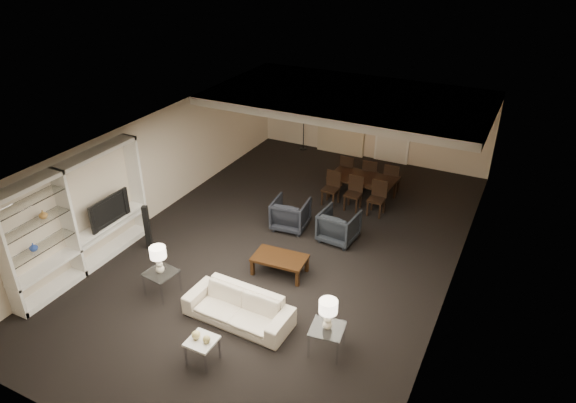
# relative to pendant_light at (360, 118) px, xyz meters

# --- Properties ---
(floor) EXTENTS (11.00, 11.00, 0.00)m
(floor) POSITION_rel_pendant_light_xyz_m (-0.30, -3.50, -1.92)
(floor) COLOR black
(floor) RESTS_ON ground
(ceiling) EXTENTS (7.00, 11.00, 0.02)m
(ceiling) POSITION_rel_pendant_light_xyz_m (-0.30, -3.50, 0.58)
(ceiling) COLOR silver
(ceiling) RESTS_ON ground
(wall_back) EXTENTS (7.00, 0.02, 2.50)m
(wall_back) POSITION_rel_pendant_light_xyz_m (-0.30, 2.00, -0.67)
(wall_back) COLOR beige
(wall_back) RESTS_ON ground
(wall_front) EXTENTS (7.00, 0.02, 2.50)m
(wall_front) POSITION_rel_pendant_light_xyz_m (-0.30, -9.00, -0.67)
(wall_front) COLOR beige
(wall_front) RESTS_ON ground
(wall_left) EXTENTS (0.02, 11.00, 2.50)m
(wall_left) POSITION_rel_pendant_light_xyz_m (-3.80, -3.50, -0.67)
(wall_left) COLOR beige
(wall_left) RESTS_ON ground
(wall_right) EXTENTS (0.02, 11.00, 2.50)m
(wall_right) POSITION_rel_pendant_light_xyz_m (3.20, -3.50, -0.67)
(wall_right) COLOR beige
(wall_right) RESTS_ON ground
(ceiling_soffit) EXTENTS (7.00, 4.00, 0.20)m
(ceiling_soffit) POSITION_rel_pendant_light_xyz_m (-0.30, 0.00, 0.48)
(ceiling_soffit) COLOR silver
(ceiling_soffit) RESTS_ON ceiling
(curtains) EXTENTS (1.50, 0.12, 2.40)m
(curtains) POSITION_rel_pendant_light_xyz_m (-1.20, 1.92, -0.72)
(curtains) COLOR beige
(curtains) RESTS_ON wall_back
(door) EXTENTS (0.90, 0.05, 2.10)m
(door) POSITION_rel_pendant_light_xyz_m (0.40, 1.97, -0.87)
(door) COLOR silver
(door) RESTS_ON wall_back
(painting) EXTENTS (0.95, 0.04, 0.65)m
(painting) POSITION_rel_pendant_light_xyz_m (1.80, 1.96, -0.37)
(painting) COLOR #142D38
(painting) RESTS_ON wall_back
(media_unit) EXTENTS (0.38, 3.40, 2.35)m
(media_unit) POSITION_rel_pendant_light_xyz_m (-3.61, -6.10, -0.74)
(media_unit) COLOR white
(media_unit) RESTS_ON wall_left
(pendant_light) EXTENTS (0.52, 0.52, 0.24)m
(pendant_light) POSITION_rel_pendant_light_xyz_m (0.00, 0.00, 0.00)
(pendant_light) COLOR #D8591E
(pendant_light) RESTS_ON ceiling_soffit
(sofa) EXTENTS (1.98, 0.83, 0.57)m
(sofa) POSITION_rel_pendant_light_xyz_m (0.01, -6.09, -1.63)
(sofa) COLOR beige
(sofa) RESTS_ON floor
(coffee_table) EXTENTS (1.12, 0.71, 0.39)m
(coffee_table) POSITION_rel_pendant_light_xyz_m (0.01, -4.49, -1.73)
(coffee_table) COLOR #301C0D
(coffee_table) RESTS_ON floor
(armchair_left) EXTENTS (0.86, 0.88, 0.73)m
(armchair_left) POSITION_rel_pendant_light_xyz_m (-0.59, -2.79, -1.56)
(armchair_left) COLOR black
(armchair_left) RESTS_ON floor
(armchair_right) EXTENTS (0.84, 0.86, 0.73)m
(armchair_right) POSITION_rel_pendant_light_xyz_m (0.61, -2.79, -1.56)
(armchair_right) COLOR black
(armchair_right) RESTS_ON floor
(side_table_left) EXTENTS (0.60, 0.60, 0.50)m
(side_table_left) POSITION_rel_pendant_light_xyz_m (-1.69, -6.09, -1.67)
(side_table_left) COLOR white
(side_table_left) RESTS_ON floor
(side_table_right) EXTENTS (0.61, 0.61, 0.50)m
(side_table_right) POSITION_rel_pendant_light_xyz_m (1.71, -6.09, -1.67)
(side_table_right) COLOR white
(side_table_right) RESTS_ON floor
(table_lamp_left) EXTENTS (0.34, 0.34, 0.56)m
(table_lamp_left) POSITION_rel_pendant_light_xyz_m (-1.69, -6.09, -1.14)
(table_lamp_left) COLOR beige
(table_lamp_left) RESTS_ON side_table_left
(table_lamp_right) EXTENTS (0.33, 0.33, 0.56)m
(table_lamp_right) POSITION_rel_pendant_light_xyz_m (1.71, -6.09, -1.14)
(table_lamp_right) COLOR white
(table_lamp_right) RESTS_ON side_table_right
(marble_table) EXTENTS (0.45, 0.45, 0.45)m
(marble_table) POSITION_rel_pendant_light_xyz_m (0.01, -7.19, -1.70)
(marble_table) COLOR white
(marble_table) RESTS_ON floor
(gold_gourd_a) EXTENTS (0.14, 0.14, 0.14)m
(gold_gourd_a) POSITION_rel_pendant_light_xyz_m (-0.09, -7.19, -1.40)
(gold_gourd_a) COLOR #F1DB7F
(gold_gourd_a) RESTS_ON marble_table
(gold_gourd_b) EXTENTS (0.13, 0.13, 0.13)m
(gold_gourd_b) POSITION_rel_pendant_light_xyz_m (0.11, -7.19, -1.41)
(gold_gourd_b) COLOR tan
(gold_gourd_b) RESTS_ON marble_table
(television) EXTENTS (1.06, 0.14, 0.61)m
(television) POSITION_rel_pendant_light_xyz_m (-3.58, -5.42, -0.86)
(television) COLOR black
(television) RESTS_ON media_unit
(vase_blue) EXTENTS (0.15, 0.15, 0.16)m
(vase_blue) POSITION_rel_pendant_light_xyz_m (-3.61, -7.18, -0.78)
(vase_blue) COLOR #24419E
(vase_blue) RESTS_ON media_unit
(vase_amber) EXTENTS (0.16, 0.16, 0.16)m
(vase_amber) POSITION_rel_pendant_light_xyz_m (-3.61, -6.83, -0.28)
(vase_amber) COLOR #AA7838
(vase_amber) RESTS_ON media_unit
(floor_speaker) EXTENTS (0.15, 0.15, 1.03)m
(floor_speaker) POSITION_rel_pendant_light_xyz_m (-2.97, -4.95, -1.40)
(floor_speaker) COLOR black
(floor_speaker) RESTS_ON floor
(dining_table) EXTENTS (1.70, 1.01, 0.58)m
(dining_table) POSITION_rel_pendant_light_xyz_m (0.40, -0.66, -1.63)
(dining_table) COLOR black
(dining_table) RESTS_ON floor
(chair_nl) EXTENTS (0.42, 0.42, 0.86)m
(chair_nl) POSITION_rel_pendant_light_xyz_m (-0.20, -1.31, -1.49)
(chair_nl) COLOR black
(chair_nl) RESTS_ON floor
(chair_nm) EXTENTS (0.40, 0.40, 0.86)m
(chair_nm) POSITION_rel_pendant_light_xyz_m (0.40, -1.31, -1.49)
(chair_nm) COLOR black
(chair_nm) RESTS_ON floor
(chair_nr) EXTENTS (0.41, 0.41, 0.86)m
(chair_nr) POSITION_rel_pendant_light_xyz_m (1.00, -1.31, -1.49)
(chair_nr) COLOR black
(chair_nr) RESTS_ON floor
(chair_fl) EXTENTS (0.42, 0.42, 0.86)m
(chair_fl) POSITION_rel_pendant_light_xyz_m (-0.20, -0.01, -1.49)
(chair_fl) COLOR black
(chair_fl) RESTS_ON floor
(chair_fm) EXTENTS (0.45, 0.45, 0.86)m
(chair_fm) POSITION_rel_pendant_light_xyz_m (0.40, -0.01, -1.49)
(chair_fm) COLOR black
(chair_fm) RESTS_ON floor
(chair_fr) EXTENTS (0.42, 0.42, 0.86)m
(chair_fr) POSITION_rel_pendant_light_xyz_m (1.00, -0.01, -1.49)
(chair_fr) COLOR black
(chair_fr) RESTS_ON floor
(floor_lamp) EXTENTS (0.26, 0.26, 1.66)m
(floor_lamp) POSITION_rel_pendant_light_xyz_m (-2.36, 1.70, -1.09)
(floor_lamp) COLOR black
(floor_lamp) RESTS_ON floor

